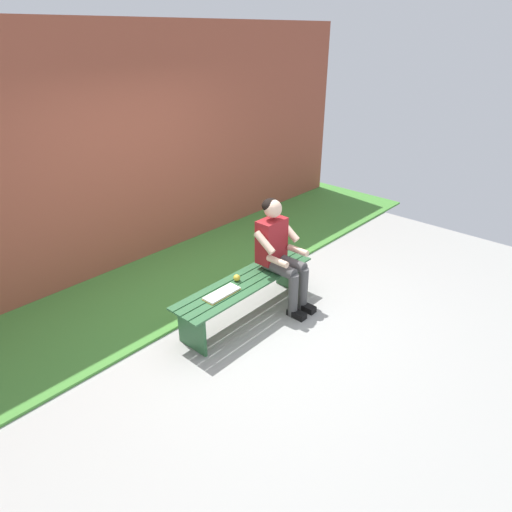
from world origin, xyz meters
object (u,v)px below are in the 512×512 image
bench_near (246,289)px  person_seated (280,250)px  apple (237,278)px  book_open (222,294)px

bench_near → person_seated: person_seated is taller
apple → book_open: 0.31m
bench_near → book_open: 0.39m
person_seated → book_open: 0.85m
book_open → apple: bearing=-165.4°
person_seated → book_open: (0.81, -0.09, -0.23)m
apple → book_open: (0.30, 0.08, -0.03)m
bench_near → person_seated: (-0.44, 0.10, 0.34)m
apple → person_seated: bearing=161.8°
person_seated → bench_near: bearing=-12.7°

